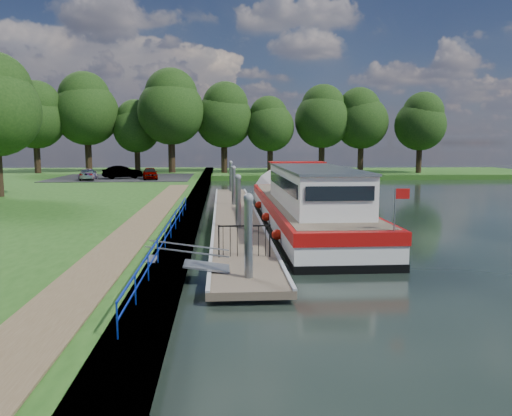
{
  "coord_description": "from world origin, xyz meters",
  "views": [
    {
      "loc": [
        -0.79,
        -15.07,
        4.41
      ],
      "look_at": [
        0.81,
        7.92,
        1.4
      ],
      "focal_mm": 35.0,
      "sensor_mm": 36.0,
      "label": 1
    }
  ],
  "objects": [
    {
      "name": "mooring_piles",
      "position": [
        0.0,
        13.0,
        1.28
      ],
      "size": [
        0.3,
        27.3,
        3.55
      ],
      "color": "gray",
      "rests_on": "ground"
    },
    {
      "name": "pontoon",
      "position": [
        0.0,
        13.0,
        0.18
      ],
      "size": [
        2.5,
        30.0,
        0.56
      ],
      "color": "brown",
      "rests_on": "ground"
    },
    {
      "name": "gate_panel",
      "position": [
        -0.0,
        2.2,
        1.15
      ],
      "size": [
        1.85,
        0.05,
        1.15
      ],
      "color": "black",
      "rests_on": "ground"
    },
    {
      "name": "car_b",
      "position": [
        -10.78,
        36.2,
        1.47
      ],
      "size": [
        4.09,
        2.74,
        1.28
      ],
      "primitive_type": "imported",
      "rotation": [
        0.0,
        0.0,
        1.97
      ],
      "color": "#999999",
      "rests_on": "carpark"
    },
    {
      "name": "horizon_trees",
      "position": [
        -1.61,
        48.68,
        7.95
      ],
      "size": [
        54.38,
        10.03,
        12.87
      ],
      "color": "#332316",
      "rests_on": "ground"
    },
    {
      "name": "far_bank",
      "position": [
        12.0,
        52.0,
        0.3
      ],
      "size": [
        60.0,
        18.0,
        0.6
      ],
      "primitive_type": "cube",
      "color": "#214C15",
      "rests_on": "ground"
    },
    {
      "name": "footpath",
      "position": [
        -4.4,
        8.0,
        0.8
      ],
      "size": [
        1.6,
        40.0,
        0.05
      ],
      "primitive_type": "cube",
      "color": "brown",
      "rests_on": "riverbank"
    },
    {
      "name": "barge",
      "position": [
        3.6,
        11.52,
        1.09
      ],
      "size": [
        4.36,
        21.15,
        4.78
      ],
      "color": "black",
      "rests_on": "ground"
    },
    {
      "name": "ground",
      "position": [
        0.0,
        0.0,
        0.0
      ],
      "size": [
        160.0,
        160.0,
        0.0
      ],
      "primitive_type": "plane",
      "color": "black",
      "rests_on": "ground"
    },
    {
      "name": "car_c",
      "position": [
        -13.81,
        34.72,
        1.37
      ],
      "size": [
        2.0,
        3.88,
        1.08
      ],
      "primitive_type": "imported",
      "rotation": [
        0.0,
        0.0,
        3.28
      ],
      "color": "#999999",
      "rests_on": "carpark"
    },
    {
      "name": "car_a",
      "position": [
        -7.86,
        35.01,
        1.43
      ],
      "size": [
        1.97,
        3.66,
        1.18
      ],
      "primitive_type": "imported",
      "rotation": [
        0.0,
        0.0,
        0.17
      ],
      "color": "#999999",
      "rests_on": "carpark"
    },
    {
      "name": "gangway",
      "position": [
        -1.85,
        0.5,
        0.63
      ],
      "size": [
        2.58,
        1.0,
        0.92
      ],
      "color": "#A5A8AD",
      "rests_on": "ground"
    },
    {
      "name": "blue_fence",
      "position": [
        -2.75,
        3.0,
        1.31
      ],
      "size": [
        0.04,
        18.04,
        0.72
      ],
      "color": "#0C2DBF",
      "rests_on": "riverbank"
    },
    {
      "name": "bank_edge",
      "position": [
        -2.55,
        15.0,
        0.39
      ],
      "size": [
        1.1,
        90.0,
        0.78
      ],
      "primitive_type": "cube",
      "color": "#473D2D",
      "rests_on": "ground"
    },
    {
      "name": "carpark",
      "position": [
        -11.0,
        38.0,
        0.81
      ],
      "size": [
        14.0,
        12.0,
        0.06
      ],
      "primitive_type": "cube",
      "color": "black",
      "rests_on": "riverbank"
    }
  ]
}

